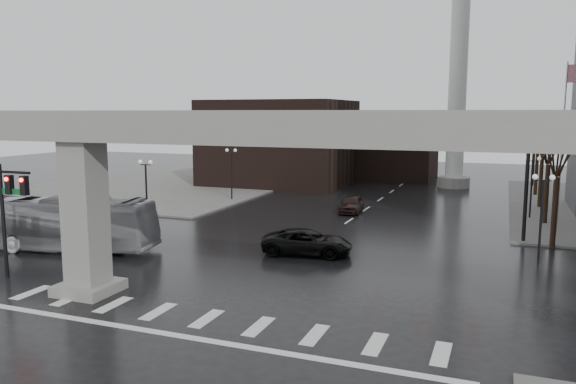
% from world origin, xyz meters
% --- Properties ---
extents(ground, '(160.00, 160.00, 0.00)m').
position_xyz_m(ground, '(0.00, 0.00, 0.00)').
color(ground, black).
rests_on(ground, ground).
extents(sidewalk_nw, '(28.00, 36.00, 0.15)m').
position_xyz_m(sidewalk_nw, '(-26.00, 36.00, 0.07)').
color(sidewalk_nw, slate).
rests_on(sidewalk_nw, ground).
extents(elevated_guideway, '(48.00, 2.60, 8.70)m').
position_xyz_m(elevated_guideway, '(1.26, 0.00, 6.88)').
color(elevated_guideway, gray).
rests_on(elevated_guideway, ground).
extents(building_far_left, '(16.00, 14.00, 10.00)m').
position_xyz_m(building_far_left, '(-14.00, 42.00, 5.00)').
color(building_far_left, black).
rests_on(building_far_left, ground).
extents(building_far_mid, '(10.00, 10.00, 8.00)m').
position_xyz_m(building_far_mid, '(-2.00, 52.00, 4.00)').
color(building_far_mid, black).
rests_on(building_far_mid, ground).
extents(smokestack, '(3.60, 3.60, 30.00)m').
position_xyz_m(smokestack, '(6.00, 46.00, 13.35)').
color(smokestack, silver).
rests_on(smokestack, ground).
extents(signal_mast_arm, '(12.12, 0.43, 8.00)m').
position_xyz_m(signal_mast_arm, '(8.99, 18.80, 5.83)').
color(signal_mast_arm, black).
rests_on(signal_mast_arm, ground).
extents(signal_left_pole, '(2.30, 0.30, 6.00)m').
position_xyz_m(signal_left_pole, '(-12.25, 0.50, 4.07)').
color(signal_left_pole, black).
rests_on(signal_left_pole, ground).
extents(flagpole_assembly, '(2.06, 0.12, 12.00)m').
position_xyz_m(flagpole_assembly, '(15.29, 22.00, 7.53)').
color(flagpole_assembly, silver).
rests_on(flagpole_assembly, ground).
extents(lamp_right_0, '(1.22, 0.32, 5.11)m').
position_xyz_m(lamp_right_0, '(13.50, 14.00, 3.47)').
color(lamp_right_0, black).
rests_on(lamp_right_0, ground).
extents(lamp_right_1, '(1.22, 0.32, 5.11)m').
position_xyz_m(lamp_right_1, '(13.50, 28.00, 3.47)').
color(lamp_right_1, black).
rests_on(lamp_right_1, ground).
extents(lamp_right_2, '(1.22, 0.32, 5.11)m').
position_xyz_m(lamp_right_2, '(13.50, 42.00, 3.47)').
color(lamp_right_2, black).
rests_on(lamp_right_2, ground).
extents(lamp_left_0, '(1.22, 0.32, 5.11)m').
position_xyz_m(lamp_left_0, '(-13.50, 14.00, 3.47)').
color(lamp_left_0, black).
rests_on(lamp_left_0, ground).
extents(lamp_left_1, '(1.22, 0.32, 5.11)m').
position_xyz_m(lamp_left_1, '(-13.50, 28.00, 3.47)').
color(lamp_left_1, black).
rests_on(lamp_left_1, ground).
extents(lamp_left_2, '(1.22, 0.32, 5.11)m').
position_xyz_m(lamp_left_2, '(-13.50, 42.00, 3.47)').
color(lamp_left_2, black).
rests_on(lamp_left_2, ground).
extents(tree_right_0, '(1.09, 1.58, 7.50)m').
position_xyz_m(tree_right_0, '(14.53, 18.02, 2.79)').
color(tree_right_0, black).
rests_on(tree_right_0, ground).
extents(tree_right_1, '(1.09, 1.61, 7.67)m').
position_xyz_m(tree_right_1, '(14.53, 26.02, 2.85)').
color(tree_right_1, black).
rests_on(tree_right_1, ground).
extents(tree_right_2, '(1.10, 1.63, 7.85)m').
position_xyz_m(tree_right_2, '(14.53, 34.02, 2.91)').
color(tree_right_2, black).
rests_on(tree_right_2, ground).
extents(tree_right_3, '(1.11, 1.66, 8.02)m').
position_xyz_m(tree_right_3, '(14.53, 42.02, 2.98)').
color(tree_right_3, black).
rests_on(tree_right_3, ground).
extents(tree_right_4, '(1.12, 1.69, 8.19)m').
position_xyz_m(tree_right_4, '(14.53, 50.02, 3.04)').
color(tree_right_4, black).
rests_on(tree_right_4, ground).
extents(pickup_truck, '(5.84, 3.38, 1.53)m').
position_xyz_m(pickup_truck, '(0.38, 10.74, 0.76)').
color(pickup_truck, black).
rests_on(pickup_truck, ground).
extents(city_bus, '(12.68, 5.20, 3.44)m').
position_xyz_m(city_bus, '(-14.54, 6.17, 1.72)').
color(city_bus, '#9A9B9F').
rests_on(city_bus, ground).
extents(far_car, '(2.04, 4.43, 1.47)m').
position_xyz_m(far_car, '(-0.81, 25.83, 0.74)').
color(far_car, black).
rests_on(far_car, ground).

